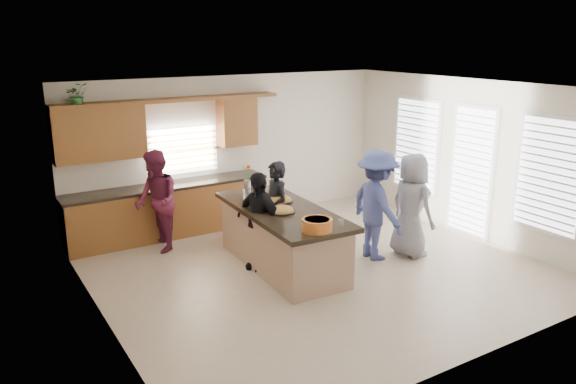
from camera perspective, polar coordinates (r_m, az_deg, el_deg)
floor at (r=8.86m, az=3.10°, el=-7.81°), size 6.50×6.50×0.00m
room_shell at (r=8.28m, az=3.30°, el=4.34°), size 6.52×6.02×2.81m
back_cabinetry at (r=10.25m, az=-12.44°, el=0.54°), size 4.08×0.66×2.46m
right_wall_glazing at (r=10.46m, az=18.34°, el=2.83°), size 0.06×4.00×2.25m
island at (r=8.79m, az=-0.58°, el=-4.80°), size 1.30×2.76×0.95m
platter_front at (r=8.43m, az=-0.61°, el=-1.93°), size 0.40×0.40×0.16m
platter_mid at (r=8.97m, az=-0.81°, el=-0.83°), size 0.41×0.41×0.17m
platter_back at (r=9.01m, az=-2.51°, el=-0.76°), size 0.39×0.39×0.16m
salad_bowl at (r=7.65m, az=2.97°, el=-3.29°), size 0.42×0.42×0.17m
clear_cup at (r=7.86m, az=5.40°, el=-3.14°), size 0.08×0.08×0.10m
plate_stack at (r=9.37m, az=-2.89°, el=-0.15°), size 0.23×0.23×0.04m
flower_vase at (r=9.59m, az=-4.18°, el=1.51°), size 0.14×0.14×0.45m
potted_plant at (r=9.70m, az=-20.66°, el=9.20°), size 0.37×0.33×0.39m
woman_left_back at (r=9.06m, az=-1.27°, el=-1.84°), size 0.41×0.60×1.60m
woman_left_mid at (r=9.57m, az=-13.20°, el=-0.93°), size 0.65×0.84×1.72m
woman_left_front at (r=8.59m, az=-3.00°, el=-3.01°), size 0.61×0.98×1.55m
woman_right_back at (r=9.09m, az=9.01°, el=-1.32°), size 0.75×1.21×1.80m
woman_right_front at (r=9.32m, az=12.43°, el=-1.33°), size 0.57×0.86×1.72m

